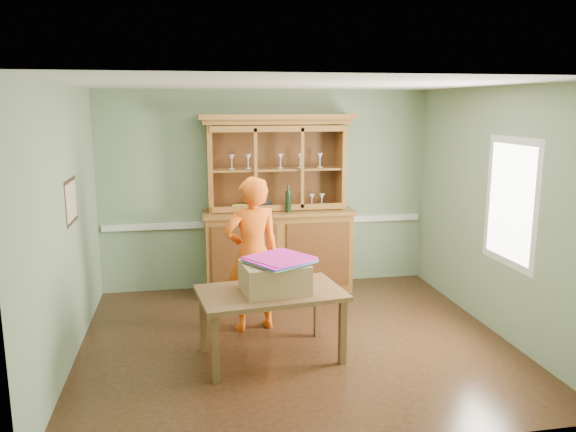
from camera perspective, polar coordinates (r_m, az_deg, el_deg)
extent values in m
plane|color=#4A2817|center=(6.18, 0.71, -12.60)|extent=(4.50, 4.50, 0.00)
plane|color=white|center=(5.66, 0.78, 13.27)|extent=(4.50, 4.50, 0.00)
plane|color=gray|center=(7.71, -2.15, 2.67)|extent=(4.50, 0.00, 4.50)
plane|color=gray|center=(5.78, -21.71, -1.04)|extent=(0.00, 4.00, 4.00)
plane|color=gray|center=(6.58, 20.33, 0.48)|extent=(0.00, 4.00, 4.00)
plane|color=gray|center=(3.89, 6.51, -6.05)|extent=(4.50, 0.00, 4.50)
cube|color=silver|center=(7.77, -2.10, -0.64)|extent=(4.41, 0.05, 0.08)
cube|color=#332414|center=(6.03, -21.13, 1.42)|extent=(0.03, 0.60, 0.46)
cube|color=beige|center=(6.03, -21.07, 1.42)|extent=(0.01, 0.52, 0.38)
cube|color=silver|center=(6.30, 21.65, 1.31)|extent=(0.03, 0.96, 1.36)
cube|color=white|center=(6.29, 21.60, 1.30)|extent=(0.01, 0.80, 1.20)
cube|color=olive|center=(7.61, -1.03, -3.69)|extent=(1.94, 0.59, 1.08)
cube|color=olive|center=(7.47, -1.03, 0.44)|extent=(2.00, 0.66, 0.04)
cube|color=#592C15|center=(7.67, -1.40, 5.15)|extent=(1.83, 0.04, 1.13)
cube|color=olive|center=(7.39, -7.97, 4.82)|extent=(0.06, 0.41, 1.13)
cube|color=olive|center=(7.68, 5.37, 5.11)|extent=(0.06, 0.41, 1.13)
cube|color=olive|center=(7.44, -1.20, 9.58)|extent=(1.94, 0.47, 0.06)
cube|color=olive|center=(7.42, -1.17, 10.08)|extent=(2.03, 0.52, 0.06)
cube|color=olive|center=(7.49, -1.18, 4.80)|extent=(1.70, 0.36, 0.03)
imported|color=#B2B2B7|center=(7.52, -2.38, 1.47)|extent=(0.20, 0.20, 0.21)
imported|color=#D0D637|center=(7.50, -4.82, 0.83)|extent=(0.23, 0.23, 0.06)
cylinder|color=black|center=(7.28, 0.03, 1.71)|extent=(0.08, 0.08, 0.34)
cube|color=brown|center=(5.58, -1.76, -7.83)|extent=(1.50, 1.01, 0.05)
cube|color=brown|center=(5.27, -7.41, -13.22)|extent=(0.07, 0.07, 0.65)
cube|color=brown|center=(5.90, -8.64, -10.52)|extent=(0.07, 0.07, 0.65)
cube|color=brown|center=(5.60, 5.56, -11.65)|extent=(0.07, 0.07, 0.65)
cube|color=brown|center=(6.19, 3.01, -9.31)|extent=(0.07, 0.07, 0.65)
cube|color=#9B7B50|center=(5.50, -1.36, -6.25)|extent=(0.67, 0.56, 0.29)
cube|color=#DDEF1E|center=(5.47, -0.91, -4.72)|extent=(0.74, 0.74, 0.01)
cube|color=green|center=(5.47, -0.91, -4.62)|extent=(0.74, 0.74, 0.01)
cube|color=#2E7DDB|center=(5.47, -0.91, -4.53)|extent=(0.74, 0.74, 0.01)
cube|color=#DC6891|center=(5.47, -0.91, -4.44)|extent=(0.74, 0.74, 0.01)
cube|color=#E022BC|center=(5.46, -0.91, -4.35)|extent=(0.74, 0.74, 0.01)
cube|color=#CA1E8F|center=(5.46, -0.91, -4.26)|extent=(0.74, 0.74, 0.01)
imported|color=#F55A0F|center=(6.25, -3.65, -3.90)|extent=(0.70, 0.52, 1.74)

